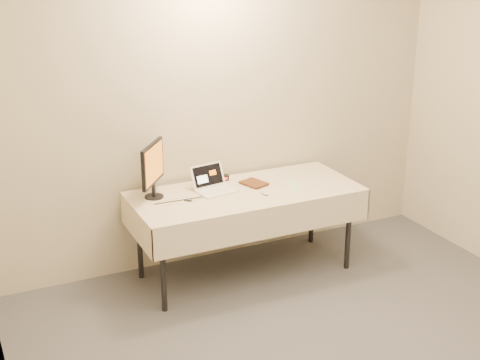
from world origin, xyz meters
name	(u,v)px	position (x,y,z in m)	size (l,w,h in m)	color
back_wall	(222,105)	(0.00, 2.50, 1.35)	(4.00, 0.10, 2.70)	beige
table	(245,198)	(0.00, 2.05, 0.68)	(1.86, 0.81, 0.74)	black
laptop	(213,185)	(-0.23, 2.17, 0.79)	(0.34, 0.33, 0.20)	white
monitor	(153,166)	(-0.72, 2.22, 1.00)	(0.28, 0.36, 0.44)	black
book	(247,175)	(0.05, 2.12, 0.84)	(0.16, 0.02, 0.21)	brown
alarm_clock	(222,178)	(-0.07, 2.35, 0.76)	(0.11, 0.05, 0.05)	black
clicker	(265,193)	(0.10, 1.91, 0.75)	(0.05, 0.09, 0.02)	silver
paper_form	(295,186)	(0.42, 1.98, 0.74)	(0.10, 0.25, 0.00)	#BDE3B5
usb_dongle	(188,201)	(-0.51, 2.02, 0.74)	(0.06, 0.02, 0.01)	black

